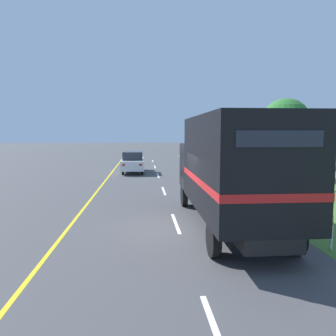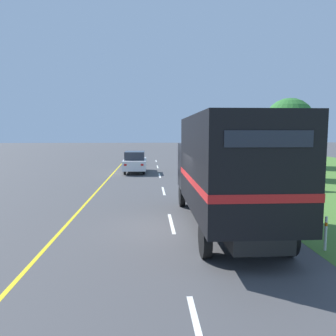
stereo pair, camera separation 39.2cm
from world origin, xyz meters
The scene contains 13 objects.
ground_plane centered at (0.00, 0.00, 0.00)m, with size 200.00×200.00×0.00m, color #444447.
edge_line_yellow centered at (-3.70, 9.86, 0.00)m, with size 0.12×51.35×0.01m, color yellow.
centre_dash_near centered at (0.00, 0.59, 0.00)m, with size 0.12×2.60×0.01m, color white.
centre_dash_mid_a centered at (0.00, 7.19, 0.00)m, with size 0.12×2.60×0.01m, color white.
centre_dash_mid_b centered at (0.00, 13.79, 0.00)m, with size 0.12×2.60×0.01m, color white.
centre_dash_far centered at (0.00, 20.39, 0.00)m, with size 0.12×2.60×0.01m, color white.
centre_dash_farthest centered at (0.00, 26.99, 0.00)m, with size 0.12×2.60×0.01m, color white.
horse_trailer_truck centered at (1.75, -0.32, 2.06)m, with size 2.58×8.08×3.74m.
lead_car_white centered at (-1.95, 15.93, 0.89)m, with size 1.80×4.54×1.74m.
highway_sign centered at (6.62, 7.65, 2.00)m, with size 2.17×0.09×3.02m.
roadside_tree_near centered at (9.32, 11.68, 2.84)m, with size 2.91×2.91×4.32m.
roadside_tree_mid centered at (12.60, 20.04, 4.19)m, with size 4.69×4.69×6.55m.
delineator_post centered at (4.03, -2.39, 0.51)m, with size 0.08×0.08×0.95m.
Camera 1 is at (-1.16, -10.80, 3.21)m, focal length 35.00 mm.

